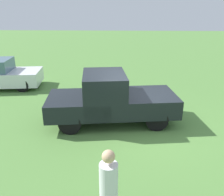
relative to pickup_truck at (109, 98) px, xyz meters
name	(u,v)px	position (x,y,z in m)	size (l,w,h in m)	color
ground_plane	(138,127)	(1.03, -0.40, -0.92)	(80.00, 80.00, 0.00)	#54843D
pickup_truck	(109,98)	(0.00, 0.00, 0.00)	(4.68, 2.45, 1.79)	black
person_bystander	(109,188)	(0.28, -4.48, 0.04)	(0.44, 0.44, 1.70)	navy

